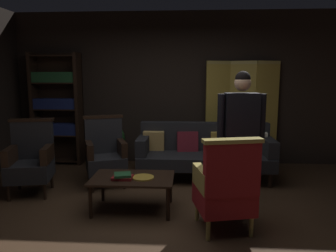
{
  "coord_description": "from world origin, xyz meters",
  "views": [
    {
      "loc": [
        0.27,
        -3.62,
        1.66
      ],
      "look_at": [
        0.0,
        0.8,
        0.95
      ],
      "focal_mm": 34.41,
      "sensor_mm": 36.0,
      "label": 1
    }
  ],
  "objects_px": {
    "armchair_wing_right": "(105,153)",
    "brass_tray": "(143,177)",
    "armchair_gilt_accent": "(226,187)",
    "standing_figure": "(241,127)",
    "velvet_couch": "(205,150)",
    "folding_screen": "(242,112)",
    "book_green_cloth": "(123,175)",
    "book_red_leather": "(123,177)",
    "armchair_wing_left": "(31,159)",
    "coffee_table": "(133,181)",
    "potted_plant": "(110,142)",
    "bookshelf": "(57,107)"
  },
  "relations": [
    {
      "from": "armchair_wing_right",
      "to": "book_green_cloth",
      "type": "relative_size",
      "value": 5.23
    },
    {
      "from": "velvet_couch",
      "to": "book_red_leather",
      "type": "distance_m",
      "value": 1.75
    },
    {
      "from": "velvet_couch",
      "to": "brass_tray",
      "type": "relative_size",
      "value": 7.96
    },
    {
      "from": "book_green_cloth",
      "to": "book_red_leather",
      "type": "bearing_deg",
      "value": 0.0
    },
    {
      "from": "bookshelf",
      "to": "armchair_wing_right",
      "type": "xyz_separation_m",
      "value": [
        1.18,
        -1.14,
        -0.57
      ]
    },
    {
      "from": "armchair_gilt_accent",
      "to": "standing_figure",
      "type": "distance_m",
      "value": 0.89
    },
    {
      "from": "bookshelf",
      "to": "armchair_wing_right",
      "type": "distance_m",
      "value": 1.74
    },
    {
      "from": "coffee_table",
      "to": "armchair_wing_right",
      "type": "height_order",
      "value": "armchair_wing_right"
    },
    {
      "from": "armchair_wing_right",
      "to": "book_red_leather",
      "type": "distance_m",
      "value": 1.1
    },
    {
      "from": "standing_figure",
      "to": "brass_tray",
      "type": "bearing_deg",
      "value": -170.16
    },
    {
      "from": "folding_screen",
      "to": "armchair_wing_left",
      "type": "bearing_deg",
      "value": -153.25
    },
    {
      "from": "folding_screen",
      "to": "armchair_wing_right",
      "type": "xyz_separation_m",
      "value": [
        -2.22,
        -1.18,
        -0.5
      ]
    },
    {
      "from": "bookshelf",
      "to": "brass_tray",
      "type": "height_order",
      "value": "bookshelf"
    },
    {
      "from": "armchair_wing_left",
      "to": "armchair_wing_right",
      "type": "bearing_deg",
      "value": 23.66
    },
    {
      "from": "armchair_gilt_accent",
      "to": "brass_tray",
      "type": "xyz_separation_m",
      "value": [
        -0.94,
        0.46,
        -0.06
      ]
    },
    {
      "from": "bookshelf",
      "to": "armchair_wing_left",
      "type": "distance_m",
      "value": 1.68
    },
    {
      "from": "armchair_gilt_accent",
      "to": "armchair_wing_left",
      "type": "bearing_deg",
      "value": 159.21
    },
    {
      "from": "standing_figure",
      "to": "book_green_cloth",
      "type": "distance_m",
      "value": 1.55
    },
    {
      "from": "velvet_couch",
      "to": "book_green_cloth",
      "type": "bearing_deg",
      "value": -126.83
    },
    {
      "from": "bookshelf",
      "to": "standing_figure",
      "type": "distance_m",
      "value": 3.61
    },
    {
      "from": "folding_screen",
      "to": "bookshelf",
      "type": "bearing_deg",
      "value": -179.4
    },
    {
      "from": "armchair_gilt_accent",
      "to": "brass_tray",
      "type": "distance_m",
      "value": 1.05
    },
    {
      "from": "book_red_leather",
      "to": "standing_figure",
      "type": "bearing_deg",
      "value": 10.1
    },
    {
      "from": "brass_tray",
      "to": "book_green_cloth",
      "type": "bearing_deg",
      "value": -168.61
    },
    {
      "from": "armchair_wing_right",
      "to": "brass_tray",
      "type": "xyz_separation_m",
      "value": [
        0.71,
        -0.95,
        -0.06
      ]
    },
    {
      "from": "standing_figure",
      "to": "book_green_cloth",
      "type": "relative_size",
      "value": 8.56
    },
    {
      "from": "coffee_table",
      "to": "book_red_leather",
      "type": "distance_m",
      "value": 0.15
    },
    {
      "from": "armchair_gilt_accent",
      "to": "book_red_leather",
      "type": "bearing_deg",
      "value": 160.96
    },
    {
      "from": "armchair_wing_left",
      "to": "standing_figure",
      "type": "height_order",
      "value": "standing_figure"
    },
    {
      "from": "bookshelf",
      "to": "standing_figure",
      "type": "xyz_separation_m",
      "value": [
        3.08,
        -1.89,
        -0.04
      ]
    },
    {
      "from": "standing_figure",
      "to": "velvet_couch",
      "type": "bearing_deg",
      "value": 108.14
    },
    {
      "from": "velvet_couch",
      "to": "standing_figure",
      "type": "height_order",
      "value": "standing_figure"
    },
    {
      "from": "armchair_gilt_accent",
      "to": "standing_figure",
      "type": "bearing_deg",
      "value": 69.55
    },
    {
      "from": "coffee_table",
      "to": "armchair_gilt_accent",
      "type": "xyz_separation_m",
      "value": [
        1.07,
        -0.48,
        0.12
      ]
    },
    {
      "from": "folding_screen",
      "to": "armchair_gilt_accent",
      "type": "distance_m",
      "value": 2.69
    },
    {
      "from": "standing_figure",
      "to": "armchair_wing_left",
      "type": "bearing_deg",
      "value": 173.48
    },
    {
      "from": "folding_screen",
      "to": "book_green_cloth",
      "type": "relative_size",
      "value": 9.56
    },
    {
      "from": "bookshelf",
      "to": "velvet_couch",
      "type": "xyz_separation_m",
      "value": [
        2.7,
        -0.74,
        -0.61
      ]
    },
    {
      "from": "coffee_table",
      "to": "potted_plant",
      "type": "bearing_deg",
      "value": 111.76
    },
    {
      "from": "armchair_wing_left",
      "to": "book_green_cloth",
      "type": "distance_m",
      "value": 1.53
    },
    {
      "from": "brass_tray",
      "to": "standing_figure",
      "type": "bearing_deg",
      "value": 9.84
    },
    {
      "from": "armchair_wing_right",
      "to": "armchair_wing_left",
      "type": "bearing_deg",
      "value": -156.34
    },
    {
      "from": "book_red_leather",
      "to": "brass_tray",
      "type": "distance_m",
      "value": 0.24
    },
    {
      "from": "folding_screen",
      "to": "armchair_gilt_accent",
      "type": "xyz_separation_m",
      "value": [
        -0.57,
        -2.58,
        -0.5
      ]
    },
    {
      "from": "bookshelf",
      "to": "coffee_table",
      "type": "distance_m",
      "value": 2.8
    },
    {
      "from": "armchair_wing_right",
      "to": "brass_tray",
      "type": "distance_m",
      "value": 1.18
    },
    {
      "from": "velvet_couch",
      "to": "book_red_leather",
      "type": "xyz_separation_m",
      "value": [
        -1.05,
        -1.4,
        -0.02
      ]
    },
    {
      "from": "armchair_wing_right",
      "to": "brass_tray",
      "type": "relative_size",
      "value": 3.91
    },
    {
      "from": "coffee_table",
      "to": "book_green_cloth",
      "type": "bearing_deg",
      "value": -145.15
    },
    {
      "from": "velvet_couch",
      "to": "standing_figure",
      "type": "distance_m",
      "value": 1.34
    }
  ]
}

